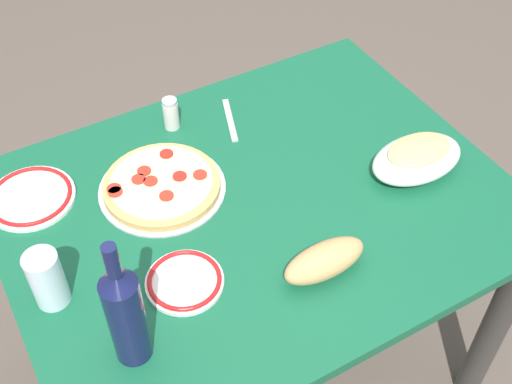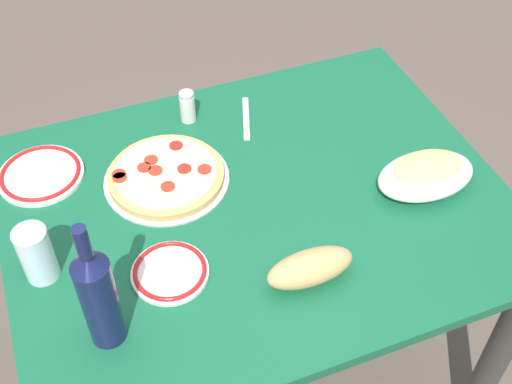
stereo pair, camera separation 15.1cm
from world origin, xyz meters
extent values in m
plane|color=brown|center=(0.00, 0.00, 0.00)|extent=(8.00, 8.00, 0.00)
cube|color=#145938|center=(0.00, 0.00, 0.73)|extent=(1.15, 0.90, 0.03)
cylinder|color=#33302D|center=(0.51, -0.39, 0.36)|extent=(0.07, 0.07, 0.72)
cylinder|color=#33302D|center=(-0.51, 0.39, 0.36)|extent=(0.07, 0.07, 0.72)
cylinder|color=#33302D|center=(0.51, 0.39, 0.36)|extent=(0.07, 0.07, 0.72)
cylinder|color=#B7B7BC|center=(-0.17, 0.14, 0.75)|extent=(0.30, 0.30, 0.01)
cylinder|color=tan|center=(-0.17, 0.14, 0.76)|extent=(0.28, 0.28, 0.02)
cylinder|color=beige|center=(-0.17, 0.14, 0.77)|extent=(0.24, 0.24, 0.01)
cylinder|color=#B22D1E|center=(-0.20, 0.15, 0.78)|extent=(0.03, 0.03, 0.00)
cylinder|color=#B22D1E|center=(-0.09, 0.11, 0.78)|extent=(0.03, 0.03, 0.00)
cylinder|color=#B22D1E|center=(-0.18, 0.09, 0.78)|extent=(0.03, 0.03, 0.00)
cylinder|color=#B22D1E|center=(-0.28, 0.16, 0.78)|extent=(0.03, 0.03, 0.00)
cylinder|color=#B22D1E|center=(-0.20, 0.19, 0.78)|extent=(0.03, 0.03, 0.00)
cylinder|color=#B22D1E|center=(-0.22, 0.17, 0.78)|extent=(0.03, 0.03, 0.00)
cylinder|color=maroon|center=(-0.13, 0.13, 0.78)|extent=(0.03, 0.03, 0.00)
cylinder|color=#B22D1E|center=(-0.28, 0.17, 0.78)|extent=(0.03, 0.03, 0.00)
cylinder|color=maroon|center=(-0.13, 0.22, 0.78)|extent=(0.03, 0.03, 0.00)
ellipsoid|color=white|center=(0.39, -0.10, 0.78)|extent=(0.24, 0.15, 0.07)
ellipsoid|color=#AD2819|center=(0.39, -0.10, 0.79)|extent=(0.20, 0.12, 0.03)
ellipsoid|color=#EACC75|center=(0.39, -0.10, 0.81)|extent=(0.17, 0.10, 0.02)
cylinder|color=#141942|center=(-0.39, -0.23, 0.85)|extent=(0.07, 0.07, 0.22)
cone|color=#141942|center=(-0.39, -0.23, 0.98)|extent=(0.07, 0.07, 0.03)
cylinder|color=#141942|center=(-0.39, -0.23, 1.03)|extent=(0.03, 0.03, 0.07)
cylinder|color=silver|center=(-0.49, -0.03, 0.81)|extent=(0.07, 0.07, 0.13)
cylinder|color=white|center=(-0.45, 0.26, 0.75)|extent=(0.21, 0.21, 0.01)
torus|color=red|center=(-0.45, 0.26, 0.76)|extent=(0.19, 0.19, 0.01)
cylinder|color=white|center=(-0.24, -0.13, 0.75)|extent=(0.16, 0.16, 0.01)
torus|color=red|center=(-0.24, -0.13, 0.76)|extent=(0.15, 0.15, 0.01)
ellipsoid|color=tan|center=(0.02, -0.25, 0.78)|extent=(0.19, 0.08, 0.07)
cylinder|color=silver|center=(-0.06, 0.34, 0.78)|extent=(0.04, 0.04, 0.07)
cylinder|color=#B7B7BC|center=(-0.06, 0.34, 0.83)|extent=(0.04, 0.04, 0.01)
cube|color=#B7B7BC|center=(0.08, 0.28, 0.75)|extent=(0.07, 0.17, 0.00)
camera|label=1|loc=(-0.51, -0.91, 1.87)|focal=46.32mm
camera|label=2|loc=(-0.38, -0.97, 1.87)|focal=46.32mm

